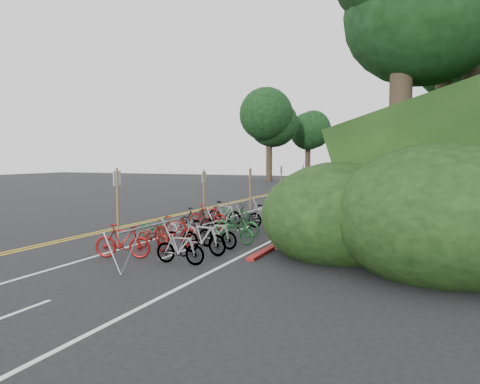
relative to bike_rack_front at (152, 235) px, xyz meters
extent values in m
plane|color=black|center=(-3.20, 3.40, -0.84)|extent=(120.00, 120.00, 0.00)
cube|color=gold|center=(-5.35, 13.40, -0.84)|extent=(0.12, 80.00, 0.01)
cube|color=gold|center=(-5.05, 13.40, -0.84)|extent=(0.12, 80.00, 0.01)
cube|color=silver|center=(-2.20, 13.40, -0.84)|extent=(0.12, 80.00, 0.01)
cube|color=silver|center=(2.00, 13.40, -0.84)|extent=(0.12, 80.00, 0.01)
cube|color=silver|center=(-0.10, -4.60, -0.84)|extent=(0.10, 1.60, 0.01)
cube|color=silver|center=(-0.10, 1.40, -0.84)|extent=(0.10, 1.60, 0.01)
cube|color=silver|center=(-0.10, 7.40, -0.84)|extent=(0.10, 1.60, 0.01)
cube|color=silver|center=(-0.10, 13.40, -0.84)|extent=(0.10, 1.60, 0.01)
cube|color=silver|center=(-0.10, 19.40, -0.84)|extent=(0.10, 1.60, 0.01)
cube|color=silver|center=(-0.10, 25.40, -0.84)|extent=(0.10, 1.60, 0.01)
cube|color=silver|center=(-0.10, 31.40, -0.84)|extent=(0.10, 1.60, 0.01)
cube|color=silver|center=(-0.10, 37.40, -0.84)|extent=(0.10, 1.60, 0.01)
cube|color=maroon|center=(2.50, 15.40, -0.79)|extent=(0.25, 28.00, 0.10)
cube|color=black|center=(10.30, 25.40, 1.96)|extent=(12.32, 44.00, 9.11)
cube|color=#382819|center=(3.20, 25.40, -0.76)|extent=(1.40, 44.00, 0.16)
ellipsoid|color=#284C19|center=(4.00, 6.40, 0.20)|extent=(2.00, 2.80, 1.60)
ellipsoid|color=#284C19|center=(4.80, 11.40, 0.71)|extent=(2.60, 3.64, 2.08)
ellipsoid|color=#284C19|center=(6.00, 17.40, 1.15)|extent=(2.20, 3.08, 1.76)
ellipsoid|color=#284C19|center=(4.60, 23.40, 0.72)|extent=(3.00, 4.20, 2.40)
ellipsoid|color=#284C19|center=(5.30, 29.40, 0.88)|extent=(2.40, 3.36, 1.92)
ellipsoid|color=#284C19|center=(6.60, 33.40, 1.57)|extent=(2.80, 3.92, 2.24)
ellipsoid|color=#284C19|center=(3.80, 9.40, 0.06)|extent=(1.80, 2.52, 1.44)
ellipsoid|color=#284C19|center=(6.80, 21.40, 1.76)|extent=(3.20, 4.48, 2.56)
ellipsoid|color=black|center=(4.80, 3.90, 0.37)|extent=(5.28, 6.16, 3.52)
ellipsoid|color=black|center=(7.80, 2.90, 0.59)|extent=(6.24, 7.28, 4.16)
cylinder|color=#2D2319|center=(6.30, 6.40, 3.08)|extent=(0.79, 0.79, 5.44)
cylinder|color=#2D2319|center=(8.80, 9.40, 5.30)|extent=(0.86, 0.86, 6.69)
cylinder|color=#2D2319|center=(7.80, 15.40, 4.80)|extent=(0.83, 0.83, 6.27)
cylinder|color=#2D2319|center=(9.30, 31.40, 4.89)|extent=(0.81, 0.81, 5.86)
ellipsoid|color=black|center=(9.30, 31.40, 10.16)|extent=(7.81, 7.81, 7.42)
cylinder|color=#2D2319|center=(-12.20, 45.40, 1.88)|extent=(0.79, 0.79, 5.44)
ellipsoid|color=black|center=(-12.20, 45.40, 6.83)|extent=(7.44, 7.44, 7.06)
cylinder|color=#2D2319|center=(-9.20, 53.40, 1.67)|extent=(0.77, 0.77, 5.02)
ellipsoid|color=black|center=(-9.20, 53.40, 6.13)|extent=(6.51, 6.51, 6.18)
cylinder|color=gray|center=(0.00, 0.00, 0.28)|extent=(0.05, 3.08, 0.05)
cylinder|color=gray|center=(-0.28, -1.44, -0.28)|extent=(0.57, 0.04, 1.11)
cylinder|color=gray|center=(0.28, -1.44, -0.28)|extent=(0.57, 0.04, 1.11)
cylinder|color=gray|center=(-0.28, 1.44, -0.28)|extent=(0.57, 0.04, 1.11)
cylinder|color=gray|center=(0.28, 1.44, -0.28)|extent=(0.57, 0.04, 1.11)
cylinder|color=gray|center=(-0.20, 6.40, 0.31)|extent=(0.05, 3.00, 0.05)
cylinder|color=gray|center=(-0.48, 5.00, -0.27)|extent=(0.58, 0.04, 1.13)
cylinder|color=gray|center=(0.08, 5.00, -0.27)|extent=(0.58, 0.04, 1.13)
cylinder|color=gray|center=(-0.48, 7.80, -0.27)|extent=(0.58, 0.04, 1.13)
cylinder|color=gray|center=(0.08, 7.80, -0.27)|extent=(0.58, 0.04, 1.13)
cylinder|color=gray|center=(-0.20, 11.40, 0.31)|extent=(0.05, 3.00, 0.05)
cylinder|color=gray|center=(-0.48, 10.00, -0.27)|extent=(0.58, 0.04, 1.13)
cylinder|color=gray|center=(0.08, 10.00, -0.27)|extent=(0.58, 0.04, 1.13)
cylinder|color=gray|center=(-0.48, 12.80, -0.27)|extent=(0.58, 0.04, 1.13)
cylinder|color=gray|center=(0.08, 12.80, -0.27)|extent=(0.58, 0.04, 1.13)
cylinder|color=gray|center=(-0.20, 16.40, 0.31)|extent=(0.05, 3.00, 0.05)
cylinder|color=gray|center=(-0.48, 15.00, -0.27)|extent=(0.58, 0.04, 1.13)
cylinder|color=gray|center=(0.08, 15.00, -0.27)|extent=(0.58, 0.04, 1.13)
cylinder|color=gray|center=(-0.48, 17.80, -0.27)|extent=(0.58, 0.04, 1.13)
cylinder|color=gray|center=(0.08, 17.80, -0.27)|extent=(0.58, 0.04, 1.13)
cylinder|color=gray|center=(-0.20, 21.40, 0.31)|extent=(0.05, 3.00, 0.05)
cylinder|color=gray|center=(-0.48, 20.00, -0.27)|extent=(0.58, 0.04, 1.13)
cylinder|color=gray|center=(0.08, 20.00, -0.27)|extent=(0.58, 0.04, 1.13)
cylinder|color=gray|center=(-0.48, 22.80, -0.27)|extent=(0.58, 0.04, 1.13)
cylinder|color=gray|center=(0.08, 22.80, -0.27)|extent=(0.58, 0.04, 1.13)
cylinder|color=gray|center=(-0.20, 26.40, 0.31)|extent=(0.05, 3.00, 0.05)
cylinder|color=gray|center=(-0.48, 25.00, -0.27)|extent=(0.58, 0.04, 1.13)
cylinder|color=gray|center=(0.08, 25.00, -0.27)|extent=(0.58, 0.04, 1.13)
cylinder|color=gray|center=(-0.48, 27.80, -0.27)|extent=(0.58, 0.04, 1.13)
cylinder|color=gray|center=(0.08, 27.80, -0.27)|extent=(0.58, 0.04, 1.13)
cylinder|color=brown|center=(-2.49, 1.70, 0.52)|extent=(0.08, 0.08, 2.73)
cube|color=silver|center=(-2.49, 1.70, 1.54)|extent=(0.02, 0.40, 0.50)
cylinder|color=brown|center=(-2.60, 8.40, 0.41)|extent=(0.08, 0.08, 2.50)
cube|color=silver|center=(-2.60, 8.40, 1.31)|extent=(0.02, 0.40, 0.50)
cylinder|color=brown|center=(-2.60, 14.40, 0.41)|extent=(0.08, 0.08, 2.50)
cube|color=silver|center=(-2.60, 14.40, 1.31)|extent=(0.02, 0.40, 0.50)
cylinder|color=brown|center=(-2.60, 20.40, 0.41)|extent=(0.08, 0.08, 2.50)
cube|color=silver|center=(-2.60, 20.40, 1.31)|extent=(0.02, 0.40, 0.50)
cylinder|color=brown|center=(-2.60, 26.40, 0.41)|extent=(0.08, 0.08, 2.50)
cube|color=silver|center=(-2.60, 26.40, 1.31)|extent=(0.02, 0.40, 0.50)
imported|color=#144C1E|center=(-2.38, 3.78, -0.45)|extent=(0.87, 1.59, 0.79)
imported|color=maroon|center=(-1.26, 0.31, -0.31)|extent=(0.96, 1.83, 1.06)
imported|color=slate|center=(0.77, 0.30, -0.37)|extent=(0.46, 1.57, 0.94)
imported|color=maroon|center=(-1.15, 1.80, -0.40)|extent=(1.13, 1.77, 0.88)
imported|color=slate|center=(0.77, 1.77, -0.30)|extent=(0.88, 1.87, 1.08)
imported|color=maroon|center=(-0.79, 2.65, -0.32)|extent=(0.49, 1.74, 1.04)
imported|color=slate|center=(0.73, 2.86, -0.36)|extent=(0.74, 1.66, 0.97)
imported|color=#9E9EA3|center=(-1.27, 3.98, -0.42)|extent=(1.08, 1.71, 0.85)
imported|color=#144C1E|center=(0.88, 3.91, -0.38)|extent=(0.96, 1.83, 0.92)
imported|color=black|center=(-1.33, 5.19, -0.31)|extent=(0.80, 1.83, 1.06)
imported|color=#144C1E|center=(0.42, 5.30, -0.37)|extent=(0.78, 1.84, 0.94)
imported|color=maroon|center=(-1.44, 6.48, -0.31)|extent=(0.62, 1.81, 1.07)
imported|color=black|center=(0.85, 6.52, -0.36)|extent=(1.09, 1.92, 0.96)
imported|color=slate|center=(-1.20, 7.65, -0.29)|extent=(0.89, 1.90, 1.10)
imported|color=slate|center=(0.79, 7.57, -0.33)|extent=(0.71, 1.76, 1.03)
imported|color=#144C1E|center=(-1.09, 8.61, -0.36)|extent=(1.09, 1.92, 0.96)
camera|label=1|loc=(7.52, -11.34, 2.25)|focal=35.00mm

